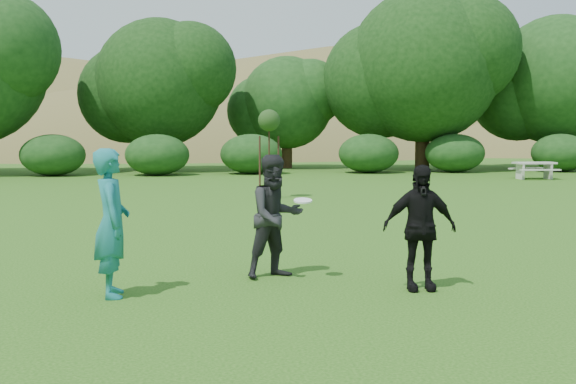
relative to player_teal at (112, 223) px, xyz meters
name	(u,v)px	position (x,y,z in m)	size (l,w,h in m)	color
ground	(311,289)	(2.69, 0.13, -0.99)	(120.00, 120.00, 0.00)	#19470C
player_teal	(112,223)	(0.00, 0.00, 0.00)	(0.72, 0.47, 1.97)	#1A7075
player_grey	(276,216)	(2.27, 1.00, -0.06)	(0.90, 0.70, 1.85)	black
player_black	(419,228)	(4.17, -0.06, -0.12)	(1.02, 0.42, 1.74)	black
frisbee	(303,201)	(2.64, 0.68, 0.20)	(0.27, 0.27, 0.07)	white
sapling	(269,123)	(3.20, 13.34, 1.43)	(0.70, 0.70, 2.85)	#361D15
picnic_table	(534,167)	(15.68, 21.00, -0.47)	(1.80, 1.48, 0.76)	#BABAAC
hillside	(218,259)	(2.13, 68.58, -12.96)	(150.00, 72.00, 52.00)	olive
tree_row	(296,79)	(5.92, 28.81, 3.89)	(53.92, 10.38, 9.62)	#3A2616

